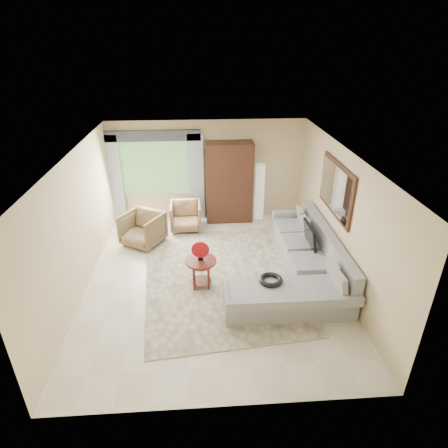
{
  "coord_description": "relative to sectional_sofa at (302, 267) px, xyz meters",
  "views": [
    {
      "loc": [
        -0.22,
        -6.36,
        4.45
      ],
      "look_at": [
        0.25,
        0.35,
        1.05
      ],
      "focal_mm": 30.0,
      "sensor_mm": 36.0,
      "label": 1
    }
  ],
  "objects": [
    {
      "name": "tv_screen",
      "position": [
        0.27,
        0.54,
        0.44
      ],
      "size": [
        0.14,
        0.74,
        0.48
      ],
      "primitive_type": "cube",
      "rotation": [
        0.0,
        -0.17,
        0.0
      ],
      "color": "black",
      "rests_on": "sectional_sofa"
    },
    {
      "name": "potted_plant",
      "position": [
        -3.82,
        2.43,
        -0.03
      ],
      "size": [
        0.5,
        0.46,
        0.5
      ],
      "primitive_type": "imported",
      "rotation": [
        0.0,
        0.0,
        0.16
      ],
      "color": "#999999",
      "rests_on": "ground"
    },
    {
      "name": "curtain_left",
      "position": [
        -4.18,
        3.06,
        0.87
      ],
      "size": [
        0.4,
        0.08,
        2.3
      ],
      "primitive_type": "cube",
      "color": "#9EB7CC",
      "rests_on": "ground"
    },
    {
      "name": "window",
      "position": [
        -3.13,
        3.15,
        1.12
      ],
      "size": [
        1.8,
        0.04,
        1.4
      ],
      "primitive_type": "cube",
      "color": "#669E59",
      "rests_on": "wall_back"
    },
    {
      "name": "armchair_right",
      "position": [
        -2.38,
        2.4,
        0.07
      ],
      "size": [
        0.77,
        0.79,
        0.71
      ],
      "primitive_type": "imported",
      "rotation": [
        0.0,
        0.0,
        0.02
      ],
      "color": "#8E6E4D",
      "rests_on": "ground"
    },
    {
      "name": "coffee_table",
      "position": [
        -2.02,
        -0.09,
        0.04
      ],
      "size": [
        0.61,
        0.61,
        0.61
      ],
      "rotation": [
        0.0,
        0.0,
        -0.17
      ],
      "color": "#471A12",
      "rests_on": "ground"
    },
    {
      "name": "area_rug",
      "position": [
        -1.63,
        0.16,
        -0.27
      ],
      "size": [
        3.37,
        4.27,
        0.02
      ],
      "primitive_type": "cube",
      "rotation": [
        0.0,
        0.0,
        0.1
      ],
      "color": "beige",
      "rests_on": "ground"
    },
    {
      "name": "armchair_left",
      "position": [
        -3.37,
        1.7,
        0.11
      ],
      "size": [
        1.16,
        1.17,
        0.78
      ],
      "primitive_type": "imported",
      "rotation": [
        0.0,
        0.0,
        -0.53
      ],
      "color": "olive",
      "rests_on": "ground"
    },
    {
      "name": "floor_lamp",
      "position": [
        -0.43,
        2.96,
        0.47
      ],
      "size": [
        0.24,
        0.24,
        1.5
      ],
      "primitive_type": "cube",
      "color": "silver",
      "rests_on": "ground"
    },
    {
      "name": "curtain_right",
      "position": [
        -2.08,
        3.06,
        0.87
      ],
      "size": [
        0.4,
        0.08,
        2.3
      ],
      "primitive_type": "cube",
      "color": "#9EB7CC",
      "rests_on": "ground"
    },
    {
      "name": "valance",
      "position": [
        -3.13,
        3.08,
        1.97
      ],
      "size": [
        2.4,
        0.12,
        0.26
      ],
      "primitive_type": "cube",
      "color": "#1E232D",
      "rests_on": "wall_back"
    },
    {
      "name": "red_disc",
      "position": [
        -2.02,
        -0.09,
        0.55
      ],
      "size": [
        0.34,
        0.05,
        0.34
      ],
      "primitive_type": "cylinder",
      "rotation": [
        1.57,
        0.0,
        -0.08
      ],
      "color": "#B01118",
      "rests_on": "coffee_table"
    },
    {
      "name": "armoire",
      "position": [
        -1.23,
        2.9,
        0.77
      ],
      "size": [
        1.2,
        0.55,
        2.1
      ],
      "primitive_type": "cube",
      "color": "black",
      "rests_on": "ground"
    },
    {
      "name": "ground",
      "position": [
        -1.78,
        0.18,
        -0.28
      ],
      "size": [
        6.0,
        6.0,
        0.0
      ],
      "primitive_type": "plane",
      "color": "silver",
      "rests_on": "ground"
    },
    {
      "name": "garden_hose",
      "position": [
        -0.78,
        -0.75,
        0.26
      ],
      "size": [
        0.43,
        0.43,
        0.09
      ],
      "primitive_type": "torus",
      "color": "black",
      "rests_on": "sectional_sofa"
    },
    {
      "name": "sectional_sofa",
      "position": [
        0.0,
        0.0,
        0.0
      ],
      "size": [
        2.3,
        3.46,
        0.9
      ],
      "color": "#96979E",
      "rests_on": "ground"
    },
    {
      "name": "wall_mirror",
      "position": [
        0.68,
        0.53,
        1.47
      ],
      "size": [
        0.05,
        1.7,
        1.05
      ],
      "color": "black",
      "rests_on": "wall_right"
    }
  ]
}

